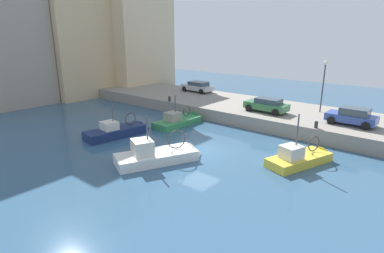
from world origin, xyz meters
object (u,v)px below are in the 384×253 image
Objects in this scene: fishing_boat_green at (181,123)px; fishing_boat_white at (161,159)px; parked_car_green at (267,105)px; parked_car_silver at (197,86)px; fishing_boat_navy at (120,134)px; mooring_bollard_mid at (169,99)px; parked_car_blue at (352,116)px; quay_streetlamp at (324,78)px; fishing_boat_yellow at (302,161)px; mooring_bollard_south at (316,125)px.

fishing_boat_white reaches higher than fishing_boat_green.
parked_car_silver is (4.15, 11.72, -0.01)m from parked_car_green.
fishing_boat_white is (-7.65, -4.98, 0.04)m from fishing_boat_green.
fishing_boat_white is at bearing -104.15° from fishing_boat_navy.
mooring_bollard_mid is at bearing 55.11° from fishing_boat_green.
parked_car_blue is at bearing -81.21° from mooring_bollard_mid.
fishing_boat_green reaches higher than parked_car_silver.
parked_car_blue reaches higher than mooring_bollard_mid.
quay_streetlamp is at bearing -18.14° from fishing_boat_white.
quay_streetlamp is (10.41, 2.33, 4.33)m from fishing_boat_yellow.
parked_car_green is at bearing -5.98° from fishing_boat_white.
fishing_boat_navy reaches higher than mooring_bollard_mid.
mooring_bollard_mid is at bearing 40.95° from fishing_boat_white.
parked_car_silver is at bearing 13.46° from fishing_boat_navy.
fishing_boat_navy reaches higher than fishing_boat_white.
fishing_boat_yellow reaches higher than fishing_boat_white.
fishing_boat_green is at bearing -124.89° from mooring_bollard_mid.
parked_car_silver is at bearing 58.01° from fishing_boat_yellow.
fishing_boat_yellow is at bearing -52.75° from fishing_boat_white.
fishing_boat_white reaches higher than parked_car_green.
parked_car_green is at bearing -35.60° from fishing_boat_navy.
quay_streetlamp is (16.22, -5.31, 4.32)m from fishing_boat_white.
fishing_boat_white is 11.77× the size of mooring_bollard_south.
mooring_bollard_mid is (0.00, 16.00, 0.00)m from mooring_bollard_south.
fishing_boat_yellow is 11.51m from quay_streetlamp.
quay_streetlamp is at bearing -39.53° from fishing_boat_navy.
fishing_boat_yellow is 1.39× the size of parked_car_green.
parked_car_green is 5.76m from quay_streetlamp.
parked_car_blue is 0.79× the size of quay_streetlamp.
parked_car_blue is 18.16m from mooring_bollard_mid.
fishing_boat_yellow is at bearing -167.38° from quay_streetlamp.
fishing_boat_green is (1.83, 12.63, -0.03)m from fishing_boat_yellow.
fishing_boat_green is 14.99m from parked_car_blue.
fishing_boat_yellow is at bearing -170.21° from mooring_bollard_south.
quay_streetlamp reaches higher than mooring_bollard_mid.
mooring_bollard_south is 16.00m from mooring_bollard_mid.
mooring_bollard_mid is (10.57, 9.18, 1.34)m from fishing_boat_white.
fishing_boat_yellow reaches higher than fishing_boat_navy.
fishing_boat_navy is 13.92m from parked_car_green.
quay_streetlamp is at bearing 50.17° from parked_car_blue.
mooring_bollard_mid is 0.11× the size of quay_streetlamp.
fishing_boat_white is at bearing 161.86° from quay_streetlamp.
parked_car_silver is at bearing 69.32° from mooring_bollard_south.
parked_car_silver is at bearing 86.94° from quay_streetlamp.
quay_streetlamp is at bearing 14.96° from mooring_bollard_south.
fishing_boat_white is 11.77× the size of mooring_bollard_mid.
parked_car_silver reaches higher than mooring_bollard_mid.
fishing_boat_yellow reaches higher than parked_car_blue.
fishing_boat_white reaches higher than parked_car_silver.
fishing_boat_white is 1.34× the size of quay_streetlamp.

